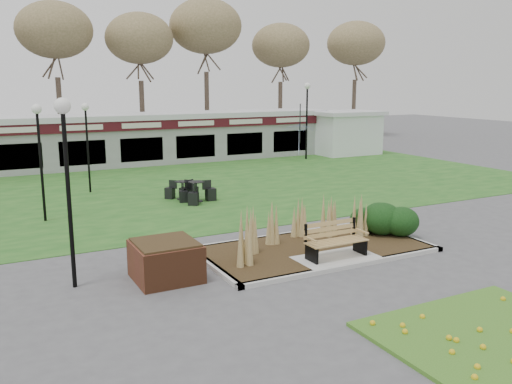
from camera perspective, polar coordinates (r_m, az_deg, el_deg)
name	(u,v)px	position (r m, az deg, el deg)	size (l,w,h in m)	color
ground	(339,263)	(14.51, 8.78, -7.45)	(100.00, 100.00, 0.00)	#515154
lawn	(183,187)	(24.87, -7.73, 0.57)	(34.00, 16.00, 0.02)	#1E581B
flower_bed	(485,331)	(11.39, 22.94, -13.32)	(4.20, 3.00, 0.16)	#3B6D1F
planting_bed	(348,232)	(16.17, 9.65, -4.13)	(6.75, 3.40, 1.27)	#332014
park_bench	(335,240)	(14.52, 8.27, -4.98)	(1.70, 0.66, 0.93)	tan
brick_planter	(166,260)	(13.28, -9.47, -7.10)	(1.50, 1.50, 0.95)	brown
food_pavilion	(135,139)	(32.20, -12.66, 5.51)	(24.60, 3.40, 2.90)	gray
service_hut	(345,132)	(36.38, 9.32, 6.25)	(4.40, 3.40, 2.83)	white
tree_backdrop	(99,27)	(40.04, -16.22, 16.33)	(47.24, 5.24, 10.36)	#47382B
lamp_post_near_left	(66,152)	(12.72, -19.41, 4.04)	(0.36, 0.36, 4.35)	black
lamp_post_mid_right	(86,128)	(24.05, -17.42, 6.45)	(0.32, 0.32, 3.82)	black
lamp_post_far_right	(307,104)	(33.36, 5.39, 9.23)	(0.39, 0.39, 4.65)	black
lamp_post_far_left	(39,137)	(19.43, -21.89, 5.42)	(0.33, 0.33, 3.98)	black
bistro_set_b	(182,193)	(22.08, -7.78, -0.13)	(1.36, 1.35, 0.74)	black
bistro_set_c	(197,195)	(21.57, -6.27, -0.31)	(1.36, 1.53, 0.81)	black
patio_umbrella	(300,139)	(30.64, 4.63, 5.54)	(2.49, 2.51, 2.40)	black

